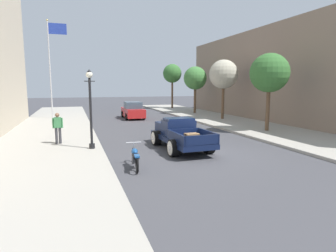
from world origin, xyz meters
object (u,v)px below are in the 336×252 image
Objects in this scene: street_tree_third at (195,78)px; hotrod_truck_navy at (179,134)px; motorcycle_parked at (135,157)px; street_tree_nearest at (269,73)px; flagpole at (52,58)px; street_tree_farthest at (172,74)px; pedestrian_sidewalk_left at (58,126)px; street_lamp_near at (90,103)px; car_background_red at (133,111)px; street_tree_second at (224,75)px.

hotrod_truck_navy is at bearing -116.47° from street_tree_third.
street_tree_nearest is (10.47, 5.53, 3.62)m from motorcycle_parked.
flagpole reaches higher than street_tree_farthest.
street_tree_third is (14.86, 0.28, -1.73)m from flagpole.
street_lamp_near is at bearing -47.79° from pedestrian_sidewalk_left.
flagpole is at bearing 93.65° from pedestrian_sidewalk_left.
flagpole is (-6.83, 15.85, 5.02)m from hotrod_truck_navy.
pedestrian_sidewalk_left is 0.32× the size of street_tree_third.
flagpole is 1.74× the size of street_tree_nearest.
street_lamp_near is 12.19m from street_tree_nearest.
motorcycle_parked is at bearing -101.27° from car_background_red.
street_lamp_near is 15.61m from street_tree_second.
hotrod_truck_navy is 14.10m from car_background_red.
flagpole reaches higher than street_lamp_near.
street_tree_farthest is (14.82, 7.93, -0.93)m from flagpole.
street_lamp_near is 0.73× the size of street_tree_nearest.
street_tree_farthest is (7.99, 23.78, 4.09)m from hotrod_truck_navy.
flagpole is at bearing 99.26° from street_lamp_near.
hotrod_truck_navy is at bearing -129.30° from street_tree_second.
pedestrian_sidewalk_left is 14.22m from flagpole.
motorcycle_parked is at bearing -152.15° from street_tree_nearest.
street_tree_nearest is at bearing -42.41° from flagpole.
pedestrian_sidewalk_left is 25.77m from street_tree_farthest.
street_tree_nearest reaches higher than hotrod_truck_navy.
pedestrian_sidewalk_left is (-5.97, 2.45, 0.33)m from hotrod_truck_navy.
street_tree_farthest is (-0.04, 7.65, 0.80)m from street_tree_third.
street_lamp_near is (-4.35, 0.66, 1.63)m from hotrod_truck_navy.
pedestrian_sidewalk_left is 0.31× the size of street_tree_nearest.
pedestrian_sidewalk_left is (-6.42, -11.65, 0.32)m from car_background_red.
flagpole is at bearing 158.27° from street_tree_second.
street_tree_third is (0.48, 13.41, -0.02)m from street_tree_nearest.
motorcycle_parked is 0.35× the size of street_tree_farthest.
street_lamp_near is 19.88m from street_tree_third.
car_background_red is at bearing 78.73° from motorcycle_parked.
street_lamp_near is 15.75m from flagpole.
street_tree_nearest is at bearing 9.81° from street_lamp_near.
street_tree_second is (7.65, -4.20, 3.47)m from car_background_red.
street_tree_third is at bearing 1.10° from flagpole.
street_tree_nearest is (14.37, -13.13, -1.71)m from flagpole.
pedestrian_sidewalk_left is 2.74m from street_lamp_near.
motorcycle_parked is 0.55× the size of street_lamp_near.
street_tree_farthest reaches higher than motorcycle_parked.
flagpole reaches higher than street_tree_third.
street_tree_second is (14.93, -5.95, -1.53)m from flagpole.
hotrod_truck_navy is 18.32m from street_tree_third.
hotrod_truck_navy is 0.83× the size of street_tree_farthest.
hotrod_truck_navy is 2.35× the size of motorcycle_parked.
hotrod_truck_navy is at bearing -108.58° from street_tree_farthest.
street_lamp_near is at bearing -109.67° from car_background_red.
flagpole is 19.54m from street_tree_nearest.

